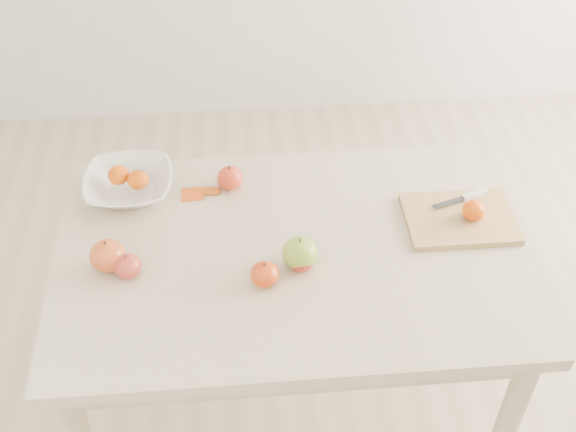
{
  "coord_description": "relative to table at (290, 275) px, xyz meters",
  "views": [
    {
      "loc": [
        -0.12,
        -1.3,
        2.07
      ],
      "look_at": [
        0.0,
        0.05,
        0.82
      ],
      "focal_mm": 45.0,
      "sensor_mm": 36.0,
      "label": 1
    }
  ],
  "objects": [
    {
      "name": "board_tangerine",
      "position": [
        0.49,
        0.06,
        0.14
      ],
      "size": [
        0.06,
        0.06,
        0.05
      ],
      "primitive_type": "ellipsoid",
      "color": "#CA3807",
      "rests_on": "cutting_board"
    },
    {
      "name": "apple_red_e",
      "position": [
        0.02,
        -0.07,
        0.13
      ],
      "size": [
        0.07,
        0.07,
        0.06
      ],
      "primitive_type": "ellipsoid",
      "color": "maroon",
      "rests_on": "table"
    },
    {
      "name": "apple_red_a",
      "position": [
        -0.14,
        0.26,
        0.13
      ],
      "size": [
        0.07,
        0.07,
        0.07
      ],
      "primitive_type": "ellipsoid",
      "color": "#A20F11",
      "rests_on": "table"
    },
    {
      "name": "bowl_tangerine_near",
      "position": [
        -0.45,
        0.27,
        0.16
      ],
      "size": [
        0.06,
        0.06,
        0.05
      ],
      "primitive_type": "ellipsoid",
      "color": "#E95508",
      "rests_on": "fruit_bowl"
    },
    {
      "name": "paring_knife",
      "position": [
        0.51,
        0.14,
        0.12
      ],
      "size": [
        0.17,
        0.07,
        0.01
      ],
      "color": "white",
      "rests_on": "cutting_board"
    },
    {
      "name": "table",
      "position": [
        0.0,
        0.0,
        0.0
      ],
      "size": [
        1.2,
        0.8,
        0.75
      ],
      "color": "beige",
      "rests_on": "ground"
    },
    {
      "name": "fruit_bowl",
      "position": [
        -0.42,
        0.26,
        0.13
      ],
      "size": [
        0.25,
        0.25,
        0.06
      ],
      "primitive_type": "imported",
      "color": "white",
      "rests_on": "table"
    },
    {
      "name": "apple_red_d",
      "position": [
        -0.4,
        -0.06,
        0.13
      ],
      "size": [
        0.07,
        0.07,
        0.06
      ],
      "primitive_type": "ellipsoid",
      "color": "maroon",
      "rests_on": "table"
    },
    {
      "name": "orange_peel_a",
      "position": [
        -0.25,
        0.23,
        0.1
      ],
      "size": [
        0.06,
        0.05,
        0.01
      ],
      "primitive_type": "cube",
      "rotation": [
        0.21,
        0.0,
        0.02
      ],
      "color": "#DA4E0F",
      "rests_on": "table"
    },
    {
      "name": "apple_green",
      "position": [
        0.02,
        -0.06,
        0.14
      ],
      "size": [
        0.09,
        0.09,
        0.08
      ],
      "primitive_type": "ellipsoid",
      "color": "#598A1F",
      "rests_on": "table"
    },
    {
      "name": "apple_red_b",
      "position": [
        -0.45,
        -0.02,
        0.14
      ],
      "size": [
        0.09,
        0.09,
        0.08
      ],
      "primitive_type": "ellipsoid",
      "color": "#A42B19",
      "rests_on": "table"
    },
    {
      "name": "apple_red_c",
      "position": [
        -0.07,
        -0.11,
        0.13
      ],
      "size": [
        0.07,
        0.07,
        0.06
      ],
      "primitive_type": "ellipsoid",
      "color": "#A5140E",
      "rests_on": "table"
    },
    {
      "name": "orange_peel_b",
      "position": [
        -0.2,
        0.24,
        0.1
      ],
      "size": [
        0.05,
        0.04,
        0.01
      ],
      "primitive_type": "cube",
      "rotation": [
        -0.14,
        0.0,
        -0.06
      ],
      "color": "#D2560E",
      "rests_on": "table"
    },
    {
      "name": "cutting_board",
      "position": [
        0.46,
        0.07,
        0.11
      ],
      "size": [
        0.29,
        0.21,
        0.02
      ],
      "primitive_type": "cube",
      "rotation": [
        0.0,
        0.0,
        -0.0
      ],
      "color": "tan",
      "rests_on": "table"
    },
    {
      "name": "bowl_tangerine_far",
      "position": [
        -0.39,
        0.24,
        0.16
      ],
      "size": [
        0.06,
        0.06,
        0.05
      ],
      "primitive_type": "ellipsoid",
      "color": "#D94E07",
      "rests_on": "fruit_bowl"
    },
    {
      "name": "ground",
      "position": [
        0.0,
        0.0,
        -0.65
      ],
      "size": [
        3.5,
        3.5,
        0.0
      ],
      "primitive_type": "plane",
      "color": "#C6B293",
      "rests_on": "ground"
    }
  ]
}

